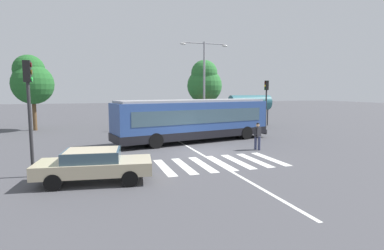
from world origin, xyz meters
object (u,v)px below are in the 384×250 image
(city_transit_bus, at_px, (194,120))
(foreground_sedan, at_px, (94,164))
(twin_arm_street_lamp, at_px, (204,75))
(background_tree_left, at_px, (32,80))
(pedestrian_crossing_street, at_px, (258,135))
(parked_car_black, at_px, (130,119))
(traffic_light_near_corner, at_px, (29,100))
(background_tree_right, at_px, (204,82))
(parked_car_red, at_px, (201,117))
(bus_stop_shelter, at_px, (250,103))
(parked_car_champagne, at_px, (156,119))
(traffic_light_far_corner, at_px, (266,97))
(parked_car_teal, at_px, (179,117))

(city_transit_bus, height_order, foreground_sedan, city_transit_bus)
(city_transit_bus, relative_size, twin_arm_street_lamp, 1.47)
(background_tree_left, bearing_deg, pedestrian_crossing_street, -45.02)
(parked_car_black, relative_size, traffic_light_near_corner, 0.93)
(traffic_light_near_corner, height_order, background_tree_right, background_tree_right)
(pedestrian_crossing_street, xyz_separation_m, twin_arm_street_lamp, (0.50, 10.82, 4.22))
(foreground_sedan, height_order, parked_car_black, same)
(twin_arm_street_lamp, xyz_separation_m, background_tree_right, (2.47, 6.42, -0.46))
(city_transit_bus, bearing_deg, background_tree_left, 138.90)
(parked_car_black, bearing_deg, twin_arm_street_lamp, -36.49)
(city_transit_bus, distance_m, background_tree_right, 14.47)
(background_tree_right, bearing_deg, parked_car_red, -119.68)
(traffic_light_near_corner, xyz_separation_m, bus_stop_shelter, (18.27, 13.86, -0.89))
(foreground_sedan, bearing_deg, parked_car_champagne, 71.32)
(foreground_sedan, distance_m, parked_car_champagne, 20.02)
(parked_car_red, height_order, traffic_light_near_corner, traffic_light_near_corner)
(pedestrian_crossing_street, bearing_deg, traffic_light_far_corner, 55.26)
(parked_car_black, height_order, parked_car_teal, same)
(parked_car_black, xyz_separation_m, parked_car_teal, (5.29, 0.03, 0.00))
(parked_car_teal, relative_size, traffic_light_far_corner, 0.99)
(traffic_light_far_corner, bearing_deg, parked_car_teal, 134.88)
(parked_car_teal, height_order, traffic_light_near_corner, traffic_light_near_corner)
(city_transit_bus, relative_size, parked_car_red, 2.69)
(city_transit_bus, bearing_deg, parked_car_teal, 79.69)
(background_tree_right, bearing_deg, bus_stop_shelter, -62.03)
(parked_car_red, bearing_deg, parked_car_champagne, -176.93)
(parked_car_champagne, relative_size, traffic_light_near_corner, 0.93)
(bus_stop_shelter, bearing_deg, parked_car_red, 137.71)
(bus_stop_shelter, height_order, background_tree_left, background_tree_left)
(pedestrian_crossing_street, relative_size, parked_car_black, 0.37)
(traffic_light_near_corner, bearing_deg, foreground_sedan, -34.10)
(parked_car_champagne, relative_size, background_tree_right, 0.63)
(parked_car_champagne, xyz_separation_m, twin_arm_street_lamp, (3.90, -4.23, 4.43))
(background_tree_right, bearing_deg, parked_car_champagne, -161.06)
(twin_arm_street_lamp, bearing_deg, background_tree_left, 164.84)
(foreground_sedan, relative_size, twin_arm_street_lamp, 0.57)
(parked_car_black, bearing_deg, parked_car_champagne, -12.35)
(traffic_light_far_corner, xyz_separation_m, bus_stop_shelter, (-0.17, 2.83, -0.72))
(city_transit_bus, xyz_separation_m, bus_stop_shelter, (8.69, 7.32, 0.83))
(city_transit_bus, distance_m, traffic_light_near_corner, 11.73)
(parked_car_black, xyz_separation_m, twin_arm_street_lamp, (6.48, -4.79, 4.43))
(twin_arm_street_lamp, bearing_deg, city_transit_bus, -116.57)
(city_transit_bus, height_order, parked_car_teal, city_transit_bus)
(parked_car_teal, height_order, parked_car_red, same)
(traffic_light_far_corner, distance_m, background_tree_right, 9.13)
(parked_car_champagne, bearing_deg, parked_car_red, 3.07)
(twin_arm_street_lamp, bearing_deg, parked_car_red, 72.90)
(city_transit_bus, distance_m, twin_arm_street_lamp, 8.11)
(foreground_sedan, relative_size, bus_stop_shelter, 1.05)
(parked_car_red, bearing_deg, background_tree_right, 60.32)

